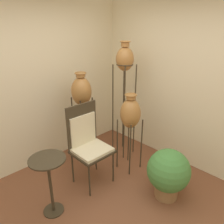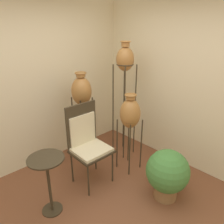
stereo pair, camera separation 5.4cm
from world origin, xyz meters
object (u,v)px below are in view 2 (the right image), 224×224
vase_stand_medium (82,92)px  potted_plant (167,173)px  chair (87,140)px  side_table (48,174)px  vase_stand_short (130,114)px  vase_stand_tall (125,63)px

vase_stand_medium → potted_plant: size_ratio=2.16×
chair → side_table: bearing=-165.6°
vase_stand_short → potted_plant: vase_stand_short is taller
vase_stand_tall → potted_plant: (-0.40, -1.17, -1.24)m
vase_stand_short → side_table: vase_stand_short is taller
chair → vase_stand_medium: bearing=60.0°
vase_stand_tall → potted_plant: bearing=-108.8°
potted_plant → vase_stand_medium: bearing=98.7°
chair → potted_plant: (0.52, -1.02, -0.27)m
chair → potted_plant: bearing=-62.2°
vase_stand_medium → side_table: size_ratio=1.96×
vase_stand_tall → side_table: bearing=-168.8°
vase_stand_medium → potted_plant: vase_stand_medium is taller
vase_stand_tall → vase_stand_medium: bearing=152.5°
vase_stand_tall → potted_plant: vase_stand_tall is taller
vase_stand_short → side_table: size_ratio=1.62×
chair → side_table: (-0.72, -0.17, -0.11)m
vase_stand_tall → side_table: (-1.63, -0.32, -1.07)m
vase_stand_tall → chair: size_ratio=1.66×
vase_stand_short → vase_stand_medium: bearing=116.9°
vase_stand_medium → potted_plant: (0.23, -1.49, -0.82)m
chair → side_table: size_ratio=1.52×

